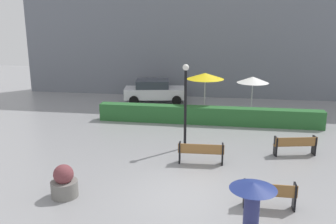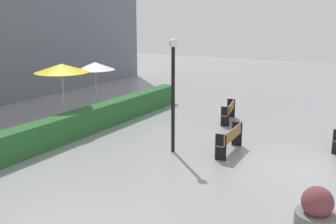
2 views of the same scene
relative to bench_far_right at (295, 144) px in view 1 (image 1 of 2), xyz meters
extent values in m
plane|color=gray|center=(-4.25, -4.19, -0.50)|extent=(60.00, 60.00, 0.00)
cube|color=olive|center=(-0.01, 0.06, -0.05)|extent=(1.81, 0.64, 0.04)
cube|color=olive|center=(0.02, -0.09, 0.15)|extent=(1.77, 0.43, 0.37)
cube|color=black|center=(-0.83, -0.14, -0.08)|extent=(0.13, 0.36, 0.83)
cube|color=black|center=(0.81, 0.22, -0.08)|extent=(0.13, 0.36, 0.83)
cube|color=olive|center=(-3.89, -1.48, -0.04)|extent=(1.84, 0.35, 0.04)
cube|color=olive|center=(-3.88, -1.63, 0.17)|extent=(1.83, 0.13, 0.37)
cube|color=black|center=(-4.74, -1.54, -0.07)|extent=(0.08, 0.36, 0.86)
cube|color=black|center=(-3.04, -1.46, -0.07)|extent=(0.08, 0.36, 0.86)
cube|color=olive|center=(-1.57, -4.70, -0.05)|extent=(1.62, 0.27, 0.04)
cube|color=olive|center=(-1.57, -4.85, 0.16)|extent=(1.62, 0.04, 0.37)
cube|color=black|center=(-2.32, -4.72, -0.08)|extent=(0.06, 0.36, 0.84)
cube|color=black|center=(-0.82, -4.72, -0.08)|extent=(0.06, 0.36, 0.84)
cylinder|color=navy|center=(-2.30, -7.24, 0.69)|extent=(0.38, 0.38, 0.84)
sphere|color=tan|center=(-2.30, -7.24, 1.22)|extent=(0.21, 0.21, 0.21)
cylinder|color=black|center=(-2.30, -7.34, 0.99)|extent=(0.02, 0.02, 0.90)
cone|color=navy|center=(-2.30, -7.34, 1.44)|extent=(1.11, 1.11, 0.16)
cylinder|color=slate|center=(-8.11, -5.02, -0.23)|extent=(0.87, 0.87, 0.54)
sphere|color=brown|center=(-8.11, -5.02, 0.28)|extent=(0.66, 0.66, 0.66)
cylinder|color=black|center=(-4.73, 0.19, 1.26)|extent=(0.12, 0.12, 3.52)
sphere|color=white|center=(-4.73, 0.19, 3.14)|extent=(0.28, 0.28, 0.28)
cylinder|color=silver|center=(-4.19, 5.57, 0.72)|extent=(0.06, 0.06, 2.45)
cone|color=yellow|center=(-4.19, 5.57, 1.95)|extent=(2.15, 2.15, 0.35)
cylinder|color=silver|center=(-1.47, 6.09, 0.61)|extent=(0.06, 0.06, 2.22)
cone|color=white|center=(-1.47, 6.09, 1.72)|extent=(1.84, 1.84, 0.35)
cube|color=#28602D|center=(-3.91, 4.21, -0.02)|extent=(12.21, 0.70, 0.96)
cube|color=slate|center=(-4.25, 11.81, 5.02)|extent=(28.00, 1.20, 11.04)
cube|color=silver|center=(-7.76, 8.94, 0.17)|extent=(4.44, 2.44, 0.70)
cube|color=#333842|center=(-7.96, 8.91, 0.80)|extent=(2.44, 1.96, 0.55)
cylinder|color=black|center=(-6.51, 10.05, -0.18)|extent=(0.67, 0.33, 0.64)
cylinder|color=black|center=(-6.21, 8.32, -0.18)|extent=(0.67, 0.33, 0.64)
cylinder|color=black|center=(-9.32, 9.56, -0.18)|extent=(0.67, 0.33, 0.64)
cylinder|color=black|center=(-9.02, 7.83, -0.18)|extent=(0.67, 0.33, 0.64)
camera|label=1|loc=(-3.04, -15.32, 5.22)|focal=39.14mm
camera|label=2|loc=(-16.32, -6.13, 4.00)|focal=43.77mm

